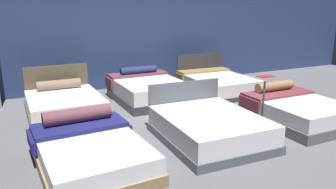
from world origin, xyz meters
TOP-DOWN VIEW (x-y plane):
  - ground_plane at (0.00, 0.00)m, footprint 18.00×18.00m
  - showroom_back_wall at (0.00, 3.49)m, footprint 18.00×0.06m
  - bed_0 at (-2.18, -1.18)m, footprint 1.62×2.13m
  - bed_1 at (-0.04, -1.13)m, footprint 1.70×2.09m
  - bed_2 at (2.11, -1.11)m, footprint 1.62×1.92m
  - bed_3 at (-2.11, 1.75)m, footprint 1.63×1.97m
  - bed_4 at (-0.02, 1.77)m, footprint 1.67×2.09m
  - bed_5 at (2.07, 1.75)m, footprint 1.70×2.18m
  - price_sign at (1.06, -1.25)m, footprint 0.28×0.24m

SIDE VIEW (x-z plane):
  - ground_plane at x=0.00m, z-range -0.02..0.00m
  - bed_3 at x=-2.11m, z-range -0.25..0.69m
  - bed_0 at x=-2.18m, z-range -0.12..0.60m
  - bed_5 at x=2.07m, z-range -0.24..0.72m
  - bed_1 at x=-0.04m, z-range -0.20..0.69m
  - bed_2 at x=2.11m, z-range -0.11..0.62m
  - bed_4 at x=-0.02m, z-range -0.11..0.67m
  - price_sign at x=1.06m, z-range -0.12..0.99m
  - showroom_back_wall at x=0.00m, z-range 0.00..3.50m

